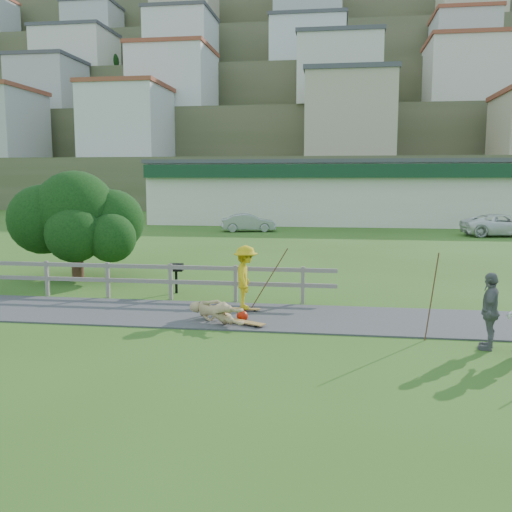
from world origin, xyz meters
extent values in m
plane|color=#325518|center=(0.00, 0.00, 0.00)|extent=(260.00, 260.00, 0.00)
cube|color=#39393B|center=(0.00, 1.50, 0.02)|extent=(34.00, 3.00, 0.04)
cube|color=#646058|center=(-6.00, 3.30, 0.55)|extent=(0.10, 0.10, 1.10)
cube|color=#646058|center=(-4.00, 3.30, 0.55)|extent=(0.10, 0.10, 1.10)
cube|color=#646058|center=(-2.00, 3.30, 0.55)|extent=(0.10, 0.10, 1.10)
cube|color=#646058|center=(0.00, 3.30, 0.55)|extent=(0.10, 0.10, 1.10)
cube|color=#646058|center=(2.00, 3.30, 0.55)|extent=(0.10, 0.10, 1.10)
cube|color=#646058|center=(-4.50, 3.30, 1.00)|extent=(15.00, 0.08, 0.12)
cube|color=#646058|center=(-4.50, 3.30, 0.55)|extent=(15.00, 0.08, 0.12)
cube|color=silver|center=(4.00, 35.00, 2.40)|extent=(32.00, 10.00, 4.80)
cube|color=#153A22|center=(4.00, 29.80, 4.20)|extent=(32.00, 0.60, 1.00)
cube|color=#47474C|center=(4.00, 35.00, 4.95)|extent=(32.50, 10.50, 0.30)
cube|color=#485230|center=(0.00, 55.00, 3.00)|extent=(220.00, 14.00, 6.00)
cube|color=silver|center=(0.00, 55.00, 9.50)|extent=(10.00, 9.00, 7.00)
cube|color=#47474C|center=(0.00, 55.00, 13.25)|extent=(10.40, 9.40, 0.50)
cube|color=#485230|center=(0.00, 68.00, 6.50)|extent=(220.00, 14.00, 13.00)
cube|color=silver|center=(0.00, 68.00, 16.50)|extent=(10.00, 9.00, 7.00)
cube|color=#47474C|center=(0.00, 68.00, 20.25)|extent=(10.40, 9.40, 0.50)
cube|color=#485230|center=(0.00, 81.00, 10.50)|extent=(220.00, 14.00, 21.00)
cube|color=silver|center=(0.00, 81.00, 24.50)|extent=(10.00, 9.00, 7.00)
cube|color=#47474C|center=(0.00, 81.00, 28.25)|extent=(10.40, 9.40, 0.50)
cube|color=#485230|center=(0.00, 94.00, 15.00)|extent=(220.00, 14.00, 30.00)
cube|color=silver|center=(0.00, 94.00, 33.50)|extent=(10.00, 9.00, 7.00)
cube|color=#485230|center=(0.00, 108.00, 20.00)|extent=(220.00, 14.00, 40.00)
imported|color=gold|center=(0.51, 2.01, 0.87)|extent=(0.80, 1.21, 1.75)
imported|color=tan|center=(0.00, 0.62, 0.32)|extent=(1.34, 1.67, 0.64)
imported|color=slate|center=(6.26, -0.60, 0.84)|extent=(0.69, 1.06, 1.68)
imported|color=#95999C|center=(-3.20, 25.70, 0.61)|extent=(3.92, 2.06, 1.23)
imported|color=white|center=(13.32, 24.83, 0.70)|extent=(5.31, 2.94, 1.41)
sphere|color=#B91A04|center=(0.60, 0.97, 0.15)|extent=(0.29, 0.29, 0.29)
cylinder|color=#533021|center=(1.11, 2.41, 1.01)|extent=(0.03, 0.03, 2.03)
cylinder|color=#533021|center=(5.12, -0.12, 1.02)|extent=(0.03, 0.03, 2.03)
camera|label=1|loc=(3.02, -13.13, 3.66)|focal=40.00mm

